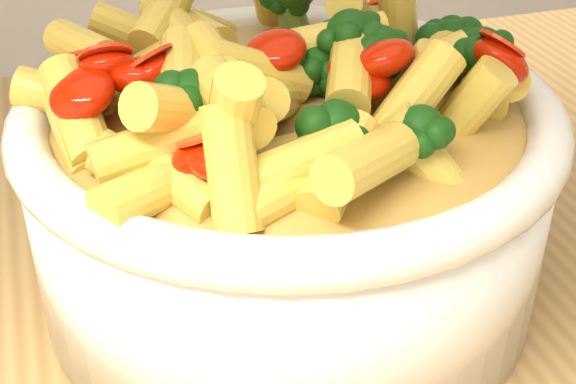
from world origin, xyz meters
name	(u,v)px	position (x,y,z in m)	size (l,w,h in m)	color
serving_bowl	(288,190)	(-0.10, 0.06, 0.96)	(0.28, 0.28, 0.12)	white
pasta_salad	(288,61)	(-0.10, 0.06, 1.03)	(0.22, 0.22, 0.05)	#FFD650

